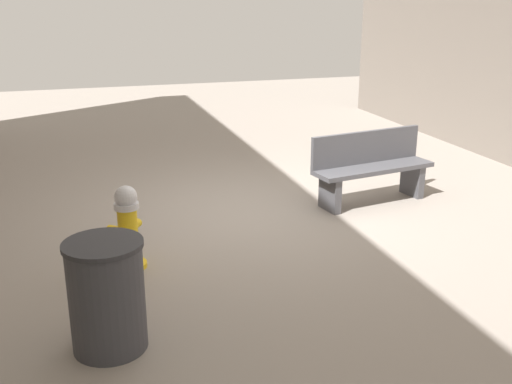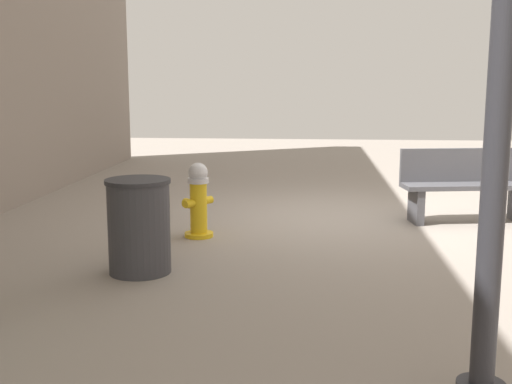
# 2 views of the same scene
# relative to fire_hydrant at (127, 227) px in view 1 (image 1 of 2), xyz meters

# --- Properties ---
(ground_plane) EXTENTS (23.40, 23.40, 0.00)m
(ground_plane) POSITION_rel_fire_hydrant_xyz_m (-1.71, -1.22, -0.44)
(ground_plane) COLOR gray
(fire_hydrant) EXTENTS (0.39, 0.39, 0.88)m
(fire_hydrant) POSITION_rel_fire_hydrant_xyz_m (0.00, 0.00, 0.00)
(fire_hydrant) COLOR gold
(fire_hydrant) RESTS_ON ground_plane
(bench_near) EXTENTS (1.76, 0.71, 0.95)m
(bench_near) POSITION_rel_fire_hydrant_xyz_m (-3.35, -1.15, 0.05)
(bench_near) COLOR #4C4C51
(bench_near) RESTS_ON ground_plane
(trash_bin) EXTENTS (0.62, 0.62, 0.91)m
(trash_bin) POSITION_rel_fire_hydrant_xyz_m (0.31, 1.47, 0.01)
(trash_bin) COLOR #38383D
(trash_bin) RESTS_ON ground_plane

